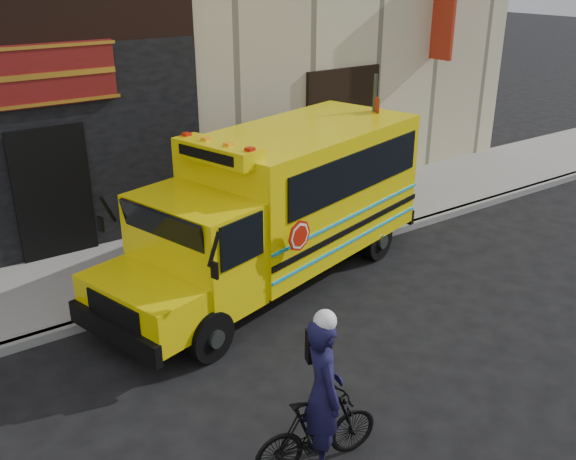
{
  "coord_description": "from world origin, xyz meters",
  "views": [
    {
      "loc": [
        -6.13,
        -6.71,
        5.55
      ],
      "look_at": [
        -0.16,
        1.85,
        1.15
      ],
      "focal_mm": 40.0,
      "sensor_mm": 36.0,
      "label": 1
    }
  ],
  "objects_px": {
    "cyclist": "(323,396)",
    "school_bus": "(283,201)",
    "sign_pole": "(372,152)",
    "bicycle": "(317,431)"
  },
  "relations": [
    {
      "from": "cyclist",
      "to": "sign_pole",
      "type": "bearing_deg",
      "value": -27.45
    },
    {
      "from": "cyclist",
      "to": "school_bus",
      "type": "bearing_deg",
      "value": -10.56
    },
    {
      "from": "school_bus",
      "to": "sign_pole",
      "type": "relative_size",
      "value": 2.07
    },
    {
      "from": "school_bus",
      "to": "bicycle",
      "type": "bearing_deg",
      "value": -119.85
    },
    {
      "from": "sign_pole",
      "to": "bicycle",
      "type": "xyz_separation_m",
      "value": [
        -5.06,
        -4.81,
        -1.43
      ]
    },
    {
      "from": "school_bus",
      "to": "sign_pole",
      "type": "height_order",
      "value": "sign_pole"
    },
    {
      "from": "school_bus",
      "to": "sign_pole",
      "type": "bearing_deg",
      "value": 10.39
    },
    {
      "from": "sign_pole",
      "to": "cyclist",
      "type": "xyz_separation_m",
      "value": [
        -4.99,
        -4.82,
        -0.95
      ]
    },
    {
      "from": "school_bus",
      "to": "bicycle",
      "type": "height_order",
      "value": "school_bus"
    },
    {
      "from": "school_bus",
      "to": "cyclist",
      "type": "xyz_separation_m",
      "value": [
        -2.42,
        -4.35,
        -0.55
      ]
    }
  ]
}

